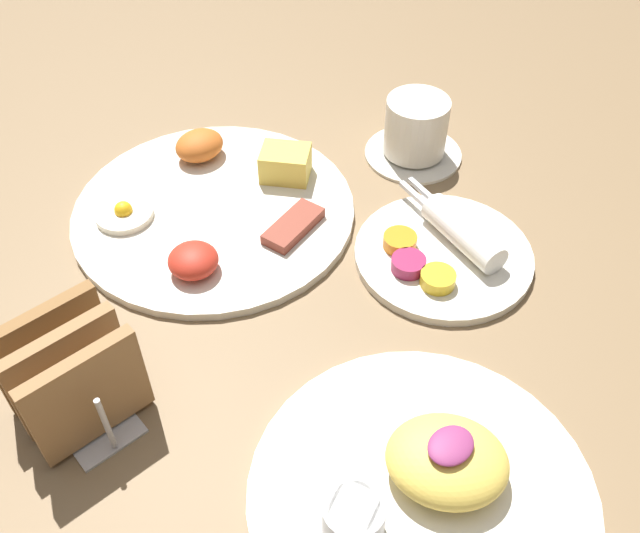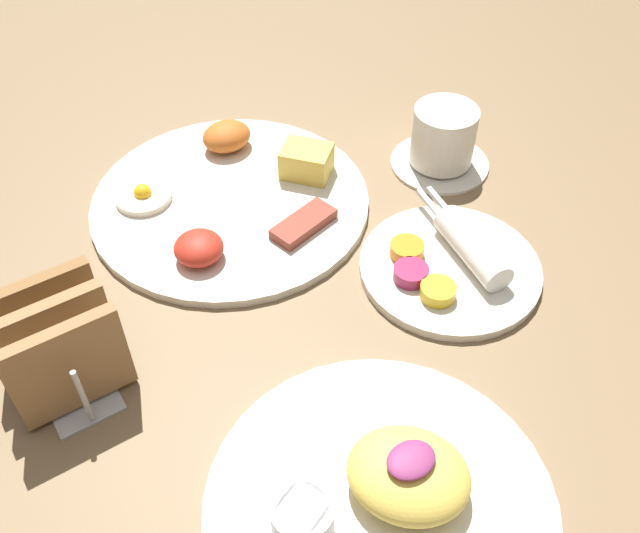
# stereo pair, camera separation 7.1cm
# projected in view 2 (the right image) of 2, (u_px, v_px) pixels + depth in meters

# --- Properties ---
(ground_plane) EXTENTS (3.00, 3.00, 0.00)m
(ground_plane) POSITION_uv_depth(u_px,v_px,m) (278.00, 351.00, 0.68)
(ground_plane) COLOR brown
(plate_breakfast) EXTENTS (0.32, 0.32, 0.05)m
(plate_breakfast) POSITION_uv_depth(u_px,v_px,m) (233.00, 196.00, 0.82)
(plate_breakfast) COLOR silver
(plate_breakfast) RESTS_ON ground_plane
(plate_condiments) EXTENTS (0.19, 0.19, 0.04)m
(plate_condiments) POSITION_uv_depth(u_px,v_px,m) (451.00, 264.00, 0.74)
(plate_condiments) COLOR silver
(plate_condiments) RESTS_ON ground_plane
(plate_foreground) EXTENTS (0.28, 0.28, 0.06)m
(plate_foreground) POSITION_uv_depth(u_px,v_px,m) (382.00, 498.00, 0.56)
(plate_foreground) COLOR silver
(plate_foreground) RESTS_ON ground_plane
(toast_rack) EXTENTS (0.10, 0.12, 0.10)m
(toast_rack) POSITION_uv_depth(u_px,v_px,m) (59.00, 346.00, 0.62)
(toast_rack) COLOR #B7B7BC
(toast_rack) RESTS_ON ground_plane
(coffee_cup) EXTENTS (0.12, 0.12, 0.08)m
(coffee_cup) POSITION_uv_depth(u_px,v_px,m) (443.00, 140.00, 0.85)
(coffee_cup) COLOR silver
(coffee_cup) RESTS_ON ground_plane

